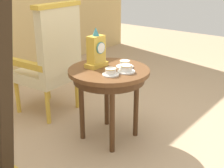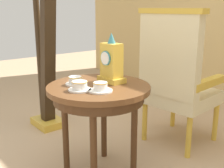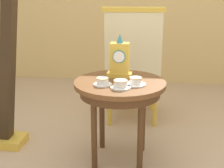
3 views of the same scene
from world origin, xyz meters
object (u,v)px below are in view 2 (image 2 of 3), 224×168
teacup_left (75,81)px  teacup_right (80,86)px  teacup_center (100,87)px  harp (45,50)px  mantel_clock (111,63)px  side_table (99,97)px  armchair (176,77)px

teacup_left → teacup_right: (0.13, -0.05, 0.00)m
teacup_center → harp: (-1.09, 0.18, 0.09)m
teacup_center → harp: 1.11m
mantel_clock → side_table: bearing=-81.5°
side_table → armchair: bearing=87.5°
side_table → mantel_clock: (-0.02, 0.12, 0.21)m
teacup_left → side_table: bearing=44.2°
mantel_clock → harp: 0.95m
teacup_left → mantel_clock: size_ratio=0.40×
side_table → teacup_left: size_ratio=5.14×
teacup_center → armchair: 0.85m
armchair → harp: harp is taller
side_table → mantel_clock: bearing=98.5°
armchair → harp: (-1.00, -0.66, 0.17)m
side_table → armchair: size_ratio=0.60×
mantel_clock → armchair: bearing=85.5°
teacup_center → mantel_clock: size_ratio=0.44×
teacup_center → harp: bearing=170.6°
teacup_center → teacup_left: bearing=-171.6°
teacup_right → mantel_clock: bearing=98.0°
mantel_clock → armchair: 0.67m
mantel_clock → harp: size_ratio=0.18×
teacup_right → armchair: 0.93m
side_table → armchair: 0.76m
teacup_right → teacup_center: teacup_right is taller
teacup_center → teacup_right: bearing=-138.4°
teacup_right → armchair: size_ratio=0.13×
mantel_clock → teacup_center: bearing=-55.1°
side_table → teacup_left: 0.19m
teacup_right → mantel_clock: mantel_clock is taller
teacup_left → mantel_clock: bearing=67.8°
teacup_right → teacup_center: (0.10, 0.09, -0.00)m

